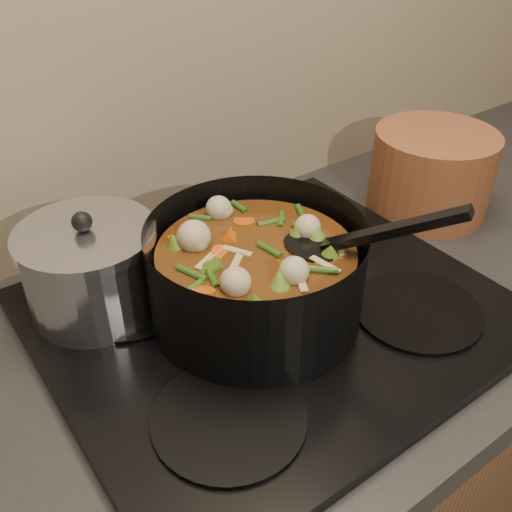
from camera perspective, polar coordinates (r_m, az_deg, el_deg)
counter at (r=1.18m, az=1.18°, el=-22.86°), size 2.64×0.64×0.91m
stovetop at (r=0.82m, az=1.56°, el=-5.54°), size 0.62×0.54×0.03m
stockpot at (r=0.76m, az=0.05°, el=-2.03°), size 0.36×0.38×0.21m
saucepan at (r=0.81m, az=-16.11°, el=-1.26°), size 0.19×0.19×0.15m
terracotta_crock at (r=1.09m, az=17.11°, el=7.98°), size 0.26×0.26×0.15m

